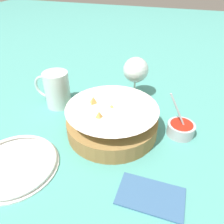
{
  "coord_description": "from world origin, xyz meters",
  "views": [
    {
      "loc": [
        -0.15,
        0.47,
        0.39
      ],
      "look_at": [
        0.0,
        0.02,
        0.07
      ],
      "focal_mm": 35.0,
      "sensor_mm": 36.0,
      "label": 1
    }
  ],
  "objects_px": {
    "side_plate": "(14,164)",
    "food_basket": "(112,121)",
    "wine_glass": "(136,71)",
    "sauce_cup": "(181,128)",
    "beer_mug": "(57,91)"
  },
  "relations": [
    {
      "from": "side_plate",
      "to": "food_basket",
      "type": "bearing_deg",
      "value": -131.32
    },
    {
      "from": "wine_glass",
      "to": "side_plate",
      "type": "bearing_deg",
      "value": 65.75
    },
    {
      "from": "food_basket",
      "to": "sauce_cup",
      "type": "bearing_deg",
      "value": -164.2
    },
    {
      "from": "beer_mug",
      "to": "food_basket",
      "type": "bearing_deg",
      "value": 161.03
    },
    {
      "from": "side_plate",
      "to": "wine_glass",
      "type": "bearing_deg",
      "value": -114.25
    },
    {
      "from": "food_basket",
      "to": "wine_glass",
      "type": "relative_size",
      "value": 1.73
    },
    {
      "from": "sauce_cup",
      "to": "beer_mug",
      "type": "height_order",
      "value": "sauce_cup"
    },
    {
      "from": "sauce_cup",
      "to": "side_plate",
      "type": "relative_size",
      "value": 0.6
    },
    {
      "from": "food_basket",
      "to": "wine_glass",
      "type": "height_order",
      "value": "wine_glass"
    },
    {
      "from": "food_basket",
      "to": "sauce_cup",
      "type": "xyz_separation_m",
      "value": [
        -0.18,
        -0.05,
        -0.02
      ]
    },
    {
      "from": "sauce_cup",
      "to": "wine_glass",
      "type": "distance_m",
      "value": 0.24
    },
    {
      "from": "wine_glass",
      "to": "sauce_cup",
      "type": "bearing_deg",
      "value": 137.27
    },
    {
      "from": "beer_mug",
      "to": "side_plate",
      "type": "relative_size",
      "value": 0.6
    },
    {
      "from": "sauce_cup",
      "to": "side_plate",
      "type": "bearing_deg",
      "value": 34.92
    },
    {
      "from": "sauce_cup",
      "to": "beer_mug",
      "type": "relative_size",
      "value": 1.0
    }
  ]
}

